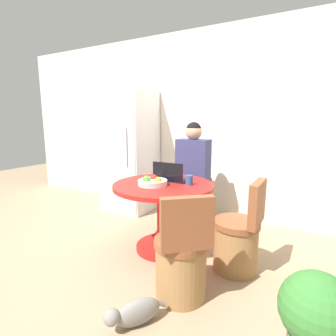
{
  "coord_description": "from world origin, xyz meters",
  "views": [
    {
      "loc": [
        1.4,
        -2.13,
        1.38
      ],
      "look_at": [
        0.08,
        0.25,
        0.87
      ],
      "focal_mm": 28.0,
      "sensor_mm": 36.0,
      "label": 1
    }
  ],
  "objects_px": {
    "chair_near_right_corner": "(182,263)",
    "potted_plant": "(316,316)",
    "person_seated": "(194,170)",
    "laptop": "(171,177)",
    "fruit_bowl": "(153,182)",
    "cat": "(135,313)",
    "refrigerator": "(129,151)",
    "dining_table": "(163,206)",
    "chair_right_side": "(238,240)"
  },
  "relations": [
    {
      "from": "chair_right_side",
      "to": "cat",
      "type": "xyz_separation_m",
      "value": [
        -0.43,
        -1.01,
        -0.2
      ]
    },
    {
      "from": "laptop",
      "to": "dining_table",
      "type": "bearing_deg",
      "value": 86.57
    },
    {
      "from": "person_seated",
      "to": "potted_plant",
      "type": "xyz_separation_m",
      "value": [
        1.39,
        -1.52,
        -0.43
      ]
    },
    {
      "from": "laptop",
      "to": "chair_right_side",
      "type": "bearing_deg",
      "value": 167.45
    },
    {
      "from": "dining_table",
      "to": "cat",
      "type": "distance_m",
      "value": 1.16
    },
    {
      "from": "refrigerator",
      "to": "chair_right_side",
      "type": "xyz_separation_m",
      "value": [
        1.92,
        -0.93,
        -0.61
      ]
    },
    {
      "from": "refrigerator",
      "to": "cat",
      "type": "bearing_deg",
      "value": -52.34
    },
    {
      "from": "chair_near_right_corner",
      "to": "potted_plant",
      "type": "bearing_deg",
      "value": 129.51
    },
    {
      "from": "potted_plant",
      "to": "dining_table",
      "type": "bearing_deg",
      "value": 151.28
    },
    {
      "from": "refrigerator",
      "to": "dining_table",
      "type": "xyz_separation_m",
      "value": [
        1.13,
        -0.91,
        -0.42
      ]
    },
    {
      "from": "dining_table",
      "to": "laptop",
      "type": "height_order",
      "value": "laptop"
    },
    {
      "from": "chair_near_right_corner",
      "to": "laptop",
      "type": "distance_m",
      "value": 1.03
    },
    {
      "from": "potted_plant",
      "to": "fruit_bowl",
      "type": "bearing_deg",
      "value": 155.65
    },
    {
      "from": "laptop",
      "to": "refrigerator",
      "type": "bearing_deg",
      "value": -33.49
    },
    {
      "from": "laptop",
      "to": "potted_plant",
      "type": "bearing_deg",
      "value": 146.51
    },
    {
      "from": "person_seated",
      "to": "chair_right_side",
      "type": "bearing_deg",
      "value": 135.25
    },
    {
      "from": "chair_right_side",
      "to": "cat",
      "type": "distance_m",
      "value": 1.11
    },
    {
      "from": "cat",
      "to": "potted_plant",
      "type": "height_order",
      "value": "potted_plant"
    },
    {
      "from": "chair_near_right_corner",
      "to": "potted_plant",
      "type": "height_order",
      "value": "chair_near_right_corner"
    },
    {
      "from": "refrigerator",
      "to": "laptop",
      "type": "bearing_deg",
      "value": -33.49
    },
    {
      "from": "fruit_bowl",
      "to": "cat",
      "type": "distance_m",
      "value": 1.21
    },
    {
      "from": "potted_plant",
      "to": "chair_right_side",
      "type": "bearing_deg",
      "value": 129.37
    },
    {
      "from": "person_seated",
      "to": "laptop",
      "type": "distance_m",
      "value": 0.59
    },
    {
      "from": "chair_near_right_corner",
      "to": "person_seated",
      "type": "height_order",
      "value": "person_seated"
    },
    {
      "from": "chair_near_right_corner",
      "to": "fruit_bowl",
      "type": "relative_size",
      "value": 2.91
    },
    {
      "from": "dining_table",
      "to": "fruit_bowl",
      "type": "relative_size",
      "value": 3.52
    },
    {
      "from": "chair_right_side",
      "to": "chair_near_right_corner",
      "type": "distance_m",
      "value": 0.66
    },
    {
      "from": "chair_near_right_corner",
      "to": "person_seated",
      "type": "xyz_separation_m",
      "value": [
        -0.49,
        1.36,
        0.45
      ]
    },
    {
      "from": "dining_table",
      "to": "person_seated",
      "type": "xyz_separation_m",
      "value": [
        0.03,
        0.75,
        0.25
      ]
    },
    {
      "from": "chair_near_right_corner",
      "to": "fruit_bowl",
      "type": "distance_m",
      "value": 0.9
    },
    {
      "from": "chair_near_right_corner",
      "to": "fruit_bowl",
      "type": "xyz_separation_m",
      "value": [
        -0.58,
        0.51,
        0.47
      ]
    },
    {
      "from": "refrigerator",
      "to": "fruit_bowl",
      "type": "distance_m",
      "value": 1.47
    },
    {
      "from": "laptop",
      "to": "potted_plant",
      "type": "relative_size",
      "value": 0.63
    },
    {
      "from": "refrigerator",
      "to": "laptop",
      "type": "relative_size",
      "value": 5.08
    },
    {
      "from": "chair_right_side",
      "to": "laptop",
      "type": "relative_size",
      "value": 2.42
    },
    {
      "from": "potted_plant",
      "to": "person_seated",
      "type": "bearing_deg",
      "value": 132.46
    },
    {
      "from": "cat",
      "to": "dining_table",
      "type": "bearing_deg",
      "value": -127.62
    },
    {
      "from": "chair_near_right_corner",
      "to": "potted_plant",
      "type": "relative_size",
      "value": 1.53
    },
    {
      "from": "laptop",
      "to": "potted_plant",
      "type": "distance_m",
      "value": 1.75
    },
    {
      "from": "dining_table",
      "to": "person_seated",
      "type": "height_order",
      "value": "person_seated"
    },
    {
      "from": "chair_right_side",
      "to": "cat",
      "type": "bearing_deg",
      "value": -21.7
    },
    {
      "from": "dining_table",
      "to": "chair_right_side",
      "type": "height_order",
      "value": "chair_right_side"
    },
    {
      "from": "potted_plant",
      "to": "refrigerator",
      "type": "bearing_deg",
      "value": 146.51
    },
    {
      "from": "laptop",
      "to": "cat",
      "type": "xyz_separation_m",
      "value": [
        0.36,
        -1.18,
        -0.67
      ]
    },
    {
      "from": "chair_near_right_corner",
      "to": "person_seated",
      "type": "bearing_deg",
      "value": -110.29
    },
    {
      "from": "dining_table",
      "to": "person_seated",
      "type": "distance_m",
      "value": 0.79
    },
    {
      "from": "laptop",
      "to": "person_seated",
      "type": "bearing_deg",
      "value": -91.68
    },
    {
      "from": "fruit_bowl",
      "to": "cat",
      "type": "height_order",
      "value": "fruit_bowl"
    },
    {
      "from": "cat",
      "to": "refrigerator",
      "type": "bearing_deg",
      "value": -109.62
    },
    {
      "from": "fruit_bowl",
      "to": "chair_near_right_corner",
      "type": "bearing_deg",
      "value": -41.12
    }
  ]
}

